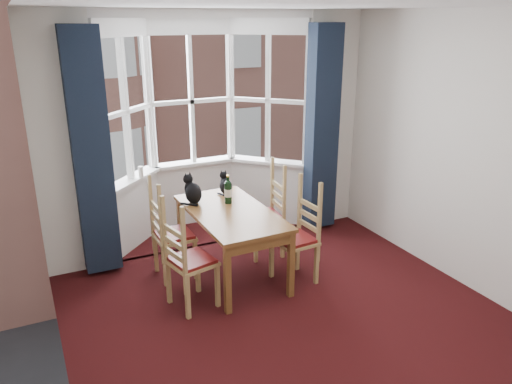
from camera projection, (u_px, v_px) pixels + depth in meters
floor at (308, 337)px, 4.46m from camera, size 4.50×4.50×0.00m
ceiling at (322, 3)px, 3.53m from camera, size 4.50×4.50×0.00m
wall_left at (47, 235)px, 3.18m from camera, size 0.00×4.50×4.50m
wall_right at (490, 160)px, 4.82m from camera, size 0.00×4.50×4.50m
wall_back_pier_left at (66, 149)px, 5.23m from camera, size 0.70×0.12×2.80m
wall_back_pier_right at (329, 122)px, 6.59m from camera, size 0.70×0.12×2.80m
bay_window at (198, 126)px, 6.34m from camera, size 2.76×0.94×2.80m
curtain_left at (92, 155)px, 5.19m from camera, size 0.38×0.22×2.60m
curtain_right at (322, 130)px, 6.36m from camera, size 0.38×0.22×2.60m
dining_table at (231, 219)px, 5.35m from camera, size 0.82×1.50×0.75m
chair_left_near at (184, 264)px, 4.77m from camera, size 0.48×0.50×0.92m
chair_left_far at (166, 237)px, 5.35m from camera, size 0.40×0.42×0.92m
chair_right_near at (301, 239)px, 5.33m from camera, size 0.43×0.45×0.92m
chair_right_far at (271, 216)px, 5.93m from camera, size 0.43×0.45×0.92m
cat_left at (193, 191)px, 5.52m from camera, size 0.25×0.29×0.35m
cat_right at (226, 185)px, 5.81m from camera, size 0.15×0.21×0.28m
wine_bottle at (228, 191)px, 5.50m from camera, size 0.08×0.08×0.32m
candle_tall at (141, 172)px, 6.03m from camera, size 0.06×0.06×0.14m
street at (56, 153)px, 33.83m from camera, size 80.00×80.00×0.00m
tenement_building at (79, 54)px, 15.83m from camera, size 18.40×7.80×15.20m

